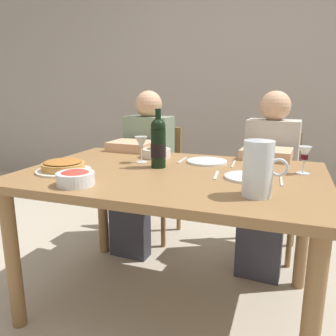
{
  "coord_description": "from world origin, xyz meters",
  "views": [
    {
      "loc": [
        0.54,
        -1.55,
        1.17
      ],
      "look_at": [
        -0.0,
        -0.04,
        0.79
      ],
      "focal_mm": 35.58,
      "sensor_mm": 36.0,
      "label": 1
    }
  ],
  "objects_px": {
    "olive_bowl": "(157,152)",
    "dinner_plate_right_setting": "(207,161)",
    "salad_bowl": "(75,177)",
    "water_pitcher": "(258,172)",
    "chair_left": "(156,174)",
    "dinner_plate_left_setting": "(248,177)",
    "diner_left": "(143,166)",
    "wine_glass_right_diner": "(141,144)",
    "wine_bottle": "(158,143)",
    "baked_tart": "(63,166)",
    "wine_glass_left_diner": "(305,155)",
    "chair_right": "(271,184)",
    "diner_right": "(268,175)",
    "dining_table": "(171,189)"
  },
  "relations": [
    {
      "from": "olive_bowl",
      "to": "dinner_plate_right_setting",
      "type": "distance_m",
      "value": 0.33
    },
    {
      "from": "salad_bowl",
      "to": "dinner_plate_right_setting",
      "type": "relative_size",
      "value": 0.72
    },
    {
      "from": "salad_bowl",
      "to": "water_pitcher",
      "type": "bearing_deg",
      "value": 8.43
    },
    {
      "from": "water_pitcher",
      "to": "chair_left",
      "type": "relative_size",
      "value": 0.25
    },
    {
      "from": "dinner_plate_left_setting",
      "to": "water_pitcher",
      "type": "bearing_deg",
      "value": -76.26
    },
    {
      "from": "olive_bowl",
      "to": "dinner_plate_left_setting",
      "type": "bearing_deg",
      "value": -28.28
    },
    {
      "from": "diner_left",
      "to": "wine_glass_right_diner",
      "type": "bearing_deg",
      "value": 115.55
    },
    {
      "from": "wine_bottle",
      "to": "baked_tart",
      "type": "bearing_deg",
      "value": -148.91
    },
    {
      "from": "wine_bottle",
      "to": "wine_glass_left_diner",
      "type": "bearing_deg",
      "value": 8.84
    },
    {
      "from": "chair_left",
      "to": "diner_left",
      "type": "height_order",
      "value": "diner_left"
    },
    {
      "from": "olive_bowl",
      "to": "wine_glass_left_diner",
      "type": "height_order",
      "value": "wine_glass_left_diner"
    },
    {
      "from": "wine_bottle",
      "to": "diner_left",
      "type": "bearing_deg",
      "value": 121.2
    },
    {
      "from": "wine_bottle",
      "to": "chair_left",
      "type": "height_order",
      "value": "wine_bottle"
    },
    {
      "from": "wine_glass_left_diner",
      "to": "wine_glass_right_diner",
      "type": "height_order",
      "value": "wine_glass_right_diner"
    },
    {
      "from": "salad_bowl",
      "to": "chair_right",
      "type": "height_order",
      "value": "chair_right"
    },
    {
      "from": "baked_tart",
      "to": "salad_bowl",
      "type": "height_order",
      "value": "salad_bowl"
    },
    {
      "from": "dinner_plate_left_setting",
      "to": "dinner_plate_right_setting",
      "type": "distance_m",
      "value": 0.38
    },
    {
      "from": "wine_bottle",
      "to": "diner_right",
      "type": "xyz_separation_m",
      "value": [
        0.54,
        0.6,
        -0.28
      ]
    },
    {
      "from": "chair_left",
      "to": "water_pitcher",
      "type": "bearing_deg",
      "value": 129.77
    },
    {
      "from": "salad_bowl",
      "to": "diner_right",
      "type": "distance_m",
      "value": 1.3
    },
    {
      "from": "wine_bottle",
      "to": "diner_right",
      "type": "bearing_deg",
      "value": 47.94
    },
    {
      "from": "chair_left",
      "to": "chair_right",
      "type": "distance_m",
      "value": 0.9
    },
    {
      "from": "dinner_plate_left_setting",
      "to": "chair_left",
      "type": "distance_m",
      "value": 1.24
    },
    {
      "from": "water_pitcher",
      "to": "diner_left",
      "type": "relative_size",
      "value": 0.19
    },
    {
      "from": "olive_bowl",
      "to": "chair_left",
      "type": "distance_m",
      "value": 0.69
    },
    {
      "from": "olive_bowl",
      "to": "dinner_plate_left_setting",
      "type": "xyz_separation_m",
      "value": [
        0.59,
        -0.32,
        -0.03
      ]
    },
    {
      "from": "wine_glass_left_diner",
      "to": "diner_right",
      "type": "xyz_separation_m",
      "value": [
        -0.18,
        0.49,
        -0.24
      ]
    },
    {
      "from": "water_pitcher",
      "to": "diner_left",
      "type": "height_order",
      "value": "diner_left"
    },
    {
      "from": "wine_glass_right_diner",
      "to": "chair_right",
      "type": "distance_m",
      "value": 1.09
    },
    {
      "from": "wine_glass_right_diner",
      "to": "chair_left",
      "type": "height_order",
      "value": "wine_glass_right_diner"
    },
    {
      "from": "baked_tart",
      "to": "dinner_plate_left_setting",
      "type": "height_order",
      "value": "baked_tart"
    },
    {
      "from": "dining_table",
      "to": "diner_right",
      "type": "bearing_deg",
      "value": 56.63
    },
    {
      "from": "dining_table",
      "to": "chair_right",
      "type": "height_order",
      "value": "chair_right"
    },
    {
      "from": "dining_table",
      "to": "dinner_plate_right_setting",
      "type": "relative_size",
      "value": 6.6
    },
    {
      "from": "salad_bowl",
      "to": "wine_glass_left_diner",
      "type": "xyz_separation_m",
      "value": [
        0.94,
        0.55,
        0.06
      ]
    },
    {
      "from": "salad_bowl",
      "to": "olive_bowl",
      "type": "xyz_separation_m",
      "value": [
        0.11,
        0.69,
        -0.0
      ]
    },
    {
      "from": "water_pitcher",
      "to": "dinner_plate_right_setting",
      "type": "xyz_separation_m",
      "value": [
        -0.32,
        0.53,
        -0.09
      ]
    },
    {
      "from": "water_pitcher",
      "to": "dinner_plate_right_setting",
      "type": "distance_m",
      "value": 0.63
    },
    {
      "from": "olive_bowl",
      "to": "diner_right",
      "type": "relative_size",
      "value": 0.15
    },
    {
      "from": "baked_tart",
      "to": "chair_left",
      "type": "distance_m",
      "value": 1.12
    },
    {
      "from": "dinner_plate_left_setting",
      "to": "diner_left",
      "type": "distance_m",
      "value": 1.07
    },
    {
      "from": "water_pitcher",
      "to": "diner_right",
      "type": "relative_size",
      "value": 0.19
    },
    {
      "from": "wine_bottle",
      "to": "wine_glass_right_diner",
      "type": "height_order",
      "value": "wine_bottle"
    },
    {
      "from": "chair_right",
      "to": "diner_right",
      "type": "height_order",
      "value": "diner_right"
    },
    {
      "from": "wine_glass_right_diner",
      "to": "chair_left",
      "type": "bearing_deg",
      "value": 106.0
    },
    {
      "from": "water_pitcher",
      "to": "chair_right",
      "type": "height_order",
      "value": "water_pitcher"
    },
    {
      "from": "salad_bowl",
      "to": "dinner_plate_right_setting",
      "type": "distance_m",
      "value": 0.78
    },
    {
      "from": "wine_bottle",
      "to": "chair_left",
      "type": "distance_m",
      "value": 0.98
    },
    {
      "from": "olive_bowl",
      "to": "wine_glass_right_diner",
      "type": "height_order",
      "value": "wine_glass_right_diner"
    },
    {
      "from": "olive_bowl",
      "to": "dinner_plate_right_setting",
      "type": "relative_size",
      "value": 0.76
    }
  ]
}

